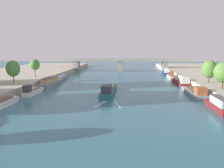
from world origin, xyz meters
name	(u,v)px	position (x,y,z in m)	size (l,w,h in m)	color
barge_midriver	(109,90)	(-1.09, 42.75, 0.86)	(3.49, 18.15, 2.87)	#23666B
wake_behind_barge	(109,104)	(-0.06, 30.59, 0.01)	(5.60, 5.94, 0.03)	#A0CCD6
moored_boat_left_upstream	(32,91)	(-20.36, 39.87, 0.88)	(2.26, 10.67, 2.90)	silver
moored_boat_left_downstream	(51,82)	(-20.58, 54.81, 1.13)	(3.23, 15.91, 2.69)	gray
moored_boat_left_lone	(62,78)	(-21.11, 69.97, 0.65)	(2.23, 10.83, 2.32)	gray
moored_boat_right_near	(219,105)	(20.89, 26.94, 1.11)	(2.21, 10.74, 2.66)	maroon
moored_boat_right_downstream	(195,92)	(20.63, 41.47, 0.86)	(3.21, 15.76, 2.86)	gray
moored_boat_right_lone	(181,82)	(21.31, 59.51, 0.87)	(3.46, 15.99, 2.86)	maroon
moored_boat_right_upstream	(171,76)	(20.86, 75.25, 0.88)	(1.96, 10.52, 3.04)	silver
moored_boat_right_far	(166,72)	(21.29, 90.04, 0.90)	(2.62, 13.07, 3.02)	#1E284C
tree_left_nearest	(13,69)	(-28.55, 46.70, 6.00)	(3.83, 3.83, 6.30)	brown
tree_left_midway	(35,65)	(-28.23, 61.43, 6.12)	(3.41, 3.41, 6.06)	brown
tree_right_second	(223,72)	(26.53, 39.72, 6.00)	(4.47, 4.47, 6.45)	brown
tree_right_end_of_row	(209,69)	(26.77, 49.92, 5.86)	(4.07, 4.07, 6.41)	brown
bridge_far	(120,63)	(0.00, 103.30, 4.34)	(69.93, 4.40, 6.65)	gray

